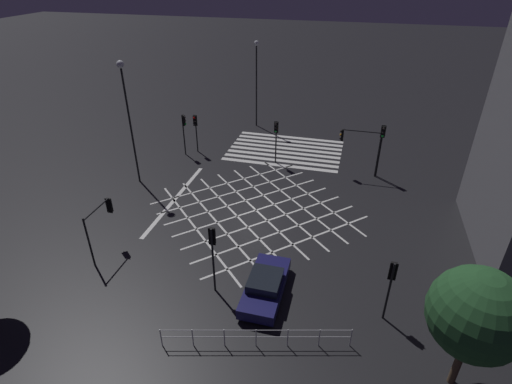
{
  "coord_description": "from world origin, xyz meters",
  "views": [
    {
      "loc": [
        -5.98,
        22.67,
        15.19
      ],
      "look_at": [
        0.0,
        0.0,
        1.47
      ],
      "focal_mm": 28.0,
      "sensor_mm": 36.0,
      "label": 1
    }
  ],
  "objects_px": {
    "traffic_light_median_south": "(276,134)",
    "street_lamp_west": "(126,100)",
    "traffic_light_se_cross": "(195,126)",
    "traffic_light_median_north": "(213,247)",
    "traffic_light_sw_cross": "(382,141)",
    "traffic_light_se_main": "(184,127)",
    "street_tree_far": "(477,314)",
    "traffic_light_sw_main": "(358,141)",
    "waiting_car": "(265,285)",
    "traffic_light_nw_cross": "(391,279)",
    "street_lamp_east": "(256,70)",
    "traffic_light_ne_cross": "(101,217)"
  },
  "relations": [
    {
      "from": "traffic_light_median_north",
      "to": "waiting_car",
      "type": "relative_size",
      "value": 0.88
    },
    {
      "from": "waiting_car",
      "to": "traffic_light_median_north",
      "type": "bearing_deg",
      "value": 96.62
    },
    {
      "from": "traffic_light_ne_cross",
      "to": "traffic_light_sw_main",
      "type": "xyz_separation_m",
      "value": [
        -13.81,
        -13.84,
        0.51
      ]
    },
    {
      "from": "traffic_light_median_north",
      "to": "street_lamp_east",
      "type": "distance_m",
      "value": 24.42
    },
    {
      "from": "street_lamp_east",
      "to": "traffic_light_median_north",
      "type": "bearing_deg",
      "value": 99.6
    },
    {
      "from": "traffic_light_se_cross",
      "to": "street_lamp_west",
      "type": "height_order",
      "value": "street_lamp_west"
    },
    {
      "from": "traffic_light_sw_main",
      "to": "waiting_car",
      "type": "xyz_separation_m",
      "value": [
        3.79,
        15.01,
        -2.29
      ]
    },
    {
      "from": "traffic_light_sw_cross",
      "to": "traffic_light_median_north",
      "type": "xyz_separation_m",
      "value": [
        8.19,
        15.35,
        -0.26
      ]
    },
    {
      "from": "traffic_light_sw_main",
      "to": "street_lamp_east",
      "type": "distance_m",
      "value": 13.85
    },
    {
      "from": "traffic_light_sw_cross",
      "to": "street_lamp_west",
      "type": "distance_m",
      "value": 19.22
    },
    {
      "from": "traffic_light_median_north",
      "to": "traffic_light_sw_cross",
      "type": "bearing_deg",
      "value": -28.09
    },
    {
      "from": "traffic_light_se_cross",
      "to": "traffic_light_median_north",
      "type": "distance_m",
      "value": 17.79
    },
    {
      "from": "traffic_light_median_north",
      "to": "street_tree_far",
      "type": "bearing_deg",
      "value": -103.02
    },
    {
      "from": "traffic_light_ne_cross",
      "to": "street_tree_far",
      "type": "relative_size",
      "value": 0.56
    },
    {
      "from": "traffic_light_se_cross",
      "to": "traffic_light_ne_cross",
      "type": "relative_size",
      "value": 1.08
    },
    {
      "from": "traffic_light_se_cross",
      "to": "traffic_light_sw_main",
      "type": "bearing_deg",
      "value": 86.8
    },
    {
      "from": "traffic_light_nw_cross",
      "to": "traffic_light_ne_cross",
      "type": "relative_size",
      "value": 1.06
    },
    {
      "from": "street_lamp_west",
      "to": "waiting_car",
      "type": "distance_m",
      "value": 16.75
    },
    {
      "from": "street_lamp_east",
      "to": "street_tree_far",
      "type": "height_order",
      "value": "street_lamp_east"
    },
    {
      "from": "traffic_light_se_cross",
      "to": "street_tree_far",
      "type": "xyz_separation_m",
      "value": [
        -18.84,
        18.71,
        1.46
      ]
    },
    {
      "from": "traffic_light_sw_main",
      "to": "traffic_light_ne_cross",
      "type": "bearing_deg",
      "value": 45.07
    },
    {
      "from": "traffic_light_ne_cross",
      "to": "traffic_light_sw_cross",
      "type": "bearing_deg",
      "value": -48.29
    },
    {
      "from": "traffic_light_se_cross",
      "to": "traffic_light_median_north",
      "type": "height_order",
      "value": "traffic_light_median_north"
    },
    {
      "from": "traffic_light_se_cross",
      "to": "traffic_light_se_main",
      "type": "xyz_separation_m",
      "value": [
        0.74,
        0.77,
        0.15
      ]
    },
    {
      "from": "traffic_light_nw_cross",
      "to": "traffic_light_se_main",
      "type": "xyz_separation_m",
      "value": [
        16.88,
        -15.03,
        0.2
      ]
    },
    {
      "from": "traffic_light_se_main",
      "to": "traffic_light_se_cross",
      "type": "bearing_deg",
      "value": 46.29
    },
    {
      "from": "traffic_light_ne_cross",
      "to": "street_tree_far",
      "type": "bearing_deg",
      "value": -102.36
    },
    {
      "from": "traffic_light_median_south",
      "to": "waiting_car",
      "type": "relative_size",
      "value": 0.83
    },
    {
      "from": "traffic_light_sw_cross",
      "to": "traffic_light_se_main",
      "type": "xyz_separation_m",
      "value": [
        16.48,
        0.02,
        -0.45
      ]
    },
    {
      "from": "traffic_light_ne_cross",
      "to": "waiting_car",
      "type": "xyz_separation_m",
      "value": [
        -10.02,
        1.17,
        -1.78
      ]
    },
    {
      "from": "traffic_light_median_south",
      "to": "street_lamp_east",
      "type": "distance_m",
      "value": 9.59
    },
    {
      "from": "traffic_light_sw_main",
      "to": "traffic_light_se_main",
      "type": "xyz_separation_m",
      "value": [
        14.72,
        -0.01,
        -0.23
      ]
    },
    {
      "from": "traffic_light_median_south",
      "to": "waiting_car",
      "type": "bearing_deg",
      "value": 10.49
    },
    {
      "from": "street_lamp_west",
      "to": "traffic_light_se_cross",
      "type": "bearing_deg",
      "value": -109.94
    },
    {
      "from": "traffic_light_se_main",
      "to": "street_lamp_west",
      "type": "bearing_deg",
      "value": -105.71
    },
    {
      "from": "traffic_light_ne_cross",
      "to": "street_lamp_east",
      "type": "xyz_separation_m",
      "value": [
        -3.33,
        -22.43,
        3.36
      ]
    },
    {
      "from": "traffic_light_se_cross",
      "to": "traffic_light_ne_cross",
      "type": "xyz_separation_m",
      "value": [
        -0.18,
        14.62,
        -0.12
      ]
    },
    {
      "from": "traffic_light_nw_cross",
      "to": "traffic_light_sw_main",
      "type": "height_order",
      "value": "traffic_light_sw_main"
    },
    {
      "from": "traffic_light_nw_cross",
      "to": "traffic_light_median_south",
      "type": "relative_size",
      "value": 0.91
    },
    {
      "from": "traffic_light_median_north",
      "to": "street_lamp_west",
      "type": "relative_size",
      "value": 0.43
    },
    {
      "from": "traffic_light_median_south",
      "to": "street_lamp_west",
      "type": "xyz_separation_m",
      "value": [
        9.66,
        5.95,
        3.86
      ]
    },
    {
      "from": "traffic_light_nw_cross",
      "to": "traffic_light_ne_cross",
      "type": "bearing_deg",
      "value": 85.78
    },
    {
      "from": "traffic_light_ne_cross",
      "to": "waiting_car",
      "type": "bearing_deg",
      "value": -96.67
    },
    {
      "from": "traffic_light_ne_cross",
      "to": "waiting_car",
      "type": "relative_size",
      "value": 0.72
    },
    {
      "from": "traffic_light_median_north",
      "to": "waiting_car",
      "type": "height_order",
      "value": "traffic_light_median_north"
    },
    {
      "from": "street_lamp_east",
      "to": "traffic_light_sw_main",
      "type": "bearing_deg",
      "value": 140.65
    },
    {
      "from": "waiting_car",
      "to": "traffic_light_ne_cross",
      "type": "bearing_deg",
      "value": 83.33
    },
    {
      "from": "street_tree_far",
      "to": "waiting_car",
      "type": "height_order",
      "value": "street_tree_far"
    },
    {
      "from": "street_tree_far",
      "to": "traffic_light_ne_cross",
      "type": "bearing_deg",
      "value": -12.36
    },
    {
      "from": "traffic_light_se_cross",
      "to": "traffic_light_sw_cross",
      "type": "xyz_separation_m",
      "value": [
        -15.74,
        0.75,
        0.6
      ]
    }
  ]
}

